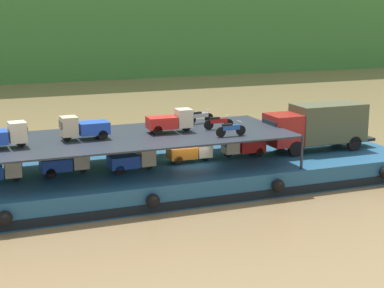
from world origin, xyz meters
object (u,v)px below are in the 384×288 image
cargo_barge (190,175)px  mini_truck_lower_fore (191,151)px  mini_truck_upper_stern (1,136)px  mini_truck_upper_mid (84,128)px  mini_truck_upper_fore (171,121)px  mini_truck_lower_bow (242,145)px  motorcycle_upper_stbd (200,117)px  mini_truck_lower_aft (65,162)px  mini_truck_lower_mid (133,159)px  motorcycle_upper_centre (218,122)px  motorcycle_upper_port (231,129)px  covered_lorry (318,125)px

cargo_barge → mini_truck_lower_fore: size_ratio=10.22×
mini_truck_upper_stern → mini_truck_upper_mid: same height
mini_truck_upper_stern → mini_truck_upper_mid: (4.55, 0.65, 0.00)m
mini_truck_upper_stern → mini_truck_upper_fore: 9.86m
mini_truck_lower_bow → motorcycle_upper_stbd: motorcycle_upper_stbd is taller
mini_truck_lower_aft → mini_truck_lower_fore: same height
cargo_barge → mini_truck_lower_mid: size_ratio=10.19×
cargo_barge → mini_truck_lower_mid: mini_truck_lower_mid is taller
mini_truck_lower_aft → mini_truck_upper_mid: size_ratio=1.00×
motorcycle_upper_centre → cargo_barge: bearing=-179.0°
mini_truck_upper_fore → motorcycle_upper_port: 3.74m
mini_truck_lower_mid → mini_truck_upper_stern: 7.52m
mini_truck_lower_mid → mini_truck_lower_bow: size_ratio=1.00×
mini_truck_upper_stern → motorcycle_upper_centre: mini_truck_upper_stern is taller
mini_truck_lower_fore → mini_truck_upper_stern: (-11.18, -0.89, 2.00)m
mini_truck_lower_aft → mini_truck_lower_bow: size_ratio=1.00×
motorcycle_upper_port → mini_truck_lower_fore: bearing=120.5°
mini_truck_upper_mid → mini_truck_upper_fore: same height
mini_truck_lower_mid → motorcycle_upper_stbd: motorcycle_upper_stbd is taller
mini_truck_upper_mid → motorcycle_upper_centre: bearing=-0.5°
mini_truck_lower_fore → motorcycle_upper_port: motorcycle_upper_port is taller
motorcycle_upper_port → mini_truck_upper_mid: bearing=164.2°
mini_truck_lower_aft → mini_truck_lower_mid: bearing=-11.4°
cargo_barge → mini_truck_lower_mid: (-3.73, -0.40, 1.44)m
mini_truck_lower_bow → mini_truck_upper_mid: bearing=-177.6°
mini_truck_upper_mid → motorcycle_upper_port: size_ratio=1.45×
cargo_barge → motorcycle_upper_port: (1.71, -2.20, 3.18)m
motorcycle_upper_centre → motorcycle_upper_stbd: 2.25m
mini_truck_upper_fore → motorcycle_upper_centre: bearing=-3.1°
mini_truck_upper_stern → mini_truck_lower_bow: bearing=4.1°
mini_truck_lower_fore → motorcycle_upper_stbd: 2.95m
mini_truck_lower_aft → cargo_barge: bearing=-2.8°
mini_truck_upper_mid → mini_truck_lower_aft: bearing=166.8°
covered_lorry → motorcycle_upper_stbd: 7.92m
motorcycle_upper_port → motorcycle_upper_centre: size_ratio=1.00×
mini_truck_lower_bow → mini_truck_upper_fore: 5.41m
mini_truck_upper_mid → motorcycle_upper_port: bearing=-15.8°
motorcycle_upper_centre → motorcycle_upper_stbd: bearing=97.6°
mini_truck_lower_fore → motorcycle_upper_centre: size_ratio=1.46×
cargo_barge → mini_truck_lower_bow: mini_truck_lower_bow is taller
mini_truck_upper_fore → mini_truck_upper_stern: bearing=-175.7°
motorcycle_upper_port → mini_truck_lower_aft: bearing=164.5°
covered_lorry → mini_truck_lower_fore: (-9.01, 0.23, -1.00)m
covered_lorry → mini_truck_lower_mid: bearing=-177.7°
motorcycle_upper_centre → motorcycle_upper_stbd: same height
mini_truck_lower_mid → motorcycle_upper_port: (5.44, -1.80, 1.74)m
cargo_barge → mini_truck_lower_bow: (3.86, 0.54, 1.44)m
cargo_barge → mini_truck_upper_stern: (-10.98, -0.54, 3.44)m
cargo_barge → mini_truck_upper_mid: bearing=179.0°
cargo_barge → mini_truck_lower_mid: bearing=-173.9°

